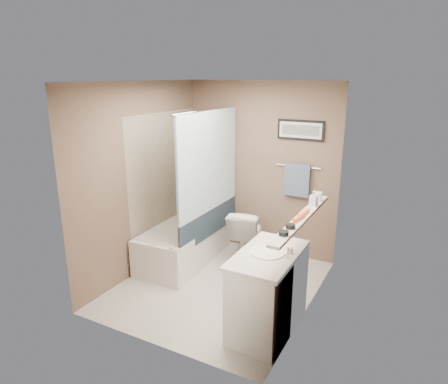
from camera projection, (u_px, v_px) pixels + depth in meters
The scene contains 34 objects.
ground at pixel (218, 286), 4.86m from camera, with size 2.50×2.50×0.00m, color beige.
ceiling at pixel (217, 83), 4.19m from camera, with size 2.20×2.50×0.04m, color silver.
wall_back at pixel (260, 169), 5.56m from camera, with size 2.20×0.04×2.40m, color brown.
wall_front at pixel (150, 226), 3.47m from camera, with size 2.20×0.04×2.40m, color brown.
wall_left at pixel (142, 180), 5.00m from camera, with size 0.04×2.50×2.40m, color brown.
wall_right at pixel (311, 205), 4.03m from camera, with size 0.04×2.50×2.40m, color brown.
tile_surround at pixel (166, 186), 5.49m from camera, with size 0.02×1.55×2.00m, color tan.
curtain_rod at pixel (208, 110), 4.88m from camera, with size 0.02×0.02×1.55m, color silver.
curtain_upper at pixel (209, 162), 5.07m from camera, with size 0.03×1.45×1.28m, color white.
curtain_lower at pixel (210, 223), 5.30m from camera, with size 0.03×1.45×0.36m, color #233341.
mirror at pixel (311, 168), 3.78m from camera, with size 0.02×1.60×1.00m, color silver.
shelf at pixel (302, 218), 3.96m from camera, with size 0.12×1.60×0.03m, color silver.
towel_bar at pixel (298, 167), 5.27m from camera, with size 0.02×0.02×0.60m, color silver.
towel at pixel (297, 180), 5.31m from camera, with size 0.34×0.05×0.44m, color #7B91B3.
art_frame at pixel (301, 130), 5.15m from camera, with size 0.62×0.03×0.26m, color black.
art_mat at pixel (300, 130), 5.14m from camera, with size 0.56×0.00×0.20m, color white.
art_image at pixel (300, 130), 5.14m from camera, with size 0.50×0.00×0.13m, color #595959.
door at pixel (204, 261), 3.27m from camera, with size 0.80×0.02×2.00m, color silver.
door_handle at pixel (174, 250), 3.47m from camera, with size 0.02×0.02×0.10m, color silver.
bathtub at pixel (185, 243), 5.47m from camera, with size 0.70×1.50×0.50m, color white.
tub_rim at pixel (184, 226), 5.40m from camera, with size 0.56×1.36×0.02m, color beige.
toilet at pixel (247, 234), 5.47m from camera, with size 0.41×0.72×0.74m, color white.
vanity at pixel (268, 294), 3.90m from camera, with size 0.50×0.90×0.80m, color white.
countertop at pixel (268, 255), 3.79m from camera, with size 0.54×0.96×0.04m, color silver.
sink_basin at pixel (267, 252), 3.79m from camera, with size 0.34×0.34×0.01m, color white.
faucet_spout at pixel (288, 252), 3.68m from camera, with size 0.02×0.02×0.10m, color silver.
faucet_knob at pixel (291, 250), 3.78m from camera, with size 0.05×0.05×0.05m, color silver.
candle_bowl_near at pixel (284, 233), 3.49m from camera, with size 0.09×0.09×0.04m, color black.
candle_bowl_far at pixel (291, 226), 3.64m from camera, with size 0.09×0.09×0.04m, color black.
hair_brush_front at pixel (299, 218), 3.86m from camera, with size 0.04×0.04×0.22m, color #E84A20.
hair_brush_back at pixel (304, 213), 3.99m from camera, with size 0.04×0.04×0.22m, color orange.
pink_comb at pixel (308, 211), 4.11m from camera, with size 0.03×0.16×0.01m, color pink.
glass_jar at pixel (318, 196), 4.44m from camera, with size 0.08×0.08×0.10m, color white.
soap_bottle at pixel (314, 198), 4.26m from camera, with size 0.08×0.08×0.17m, color #999999.
Camera 1 is at (2.09, -3.80, 2.46)m, focal length 32.00 mm.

